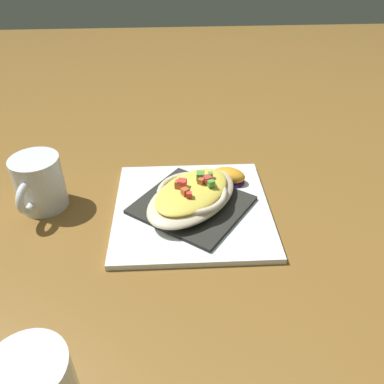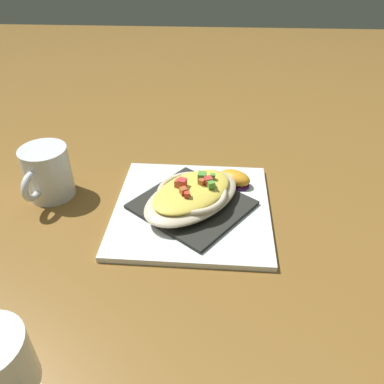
% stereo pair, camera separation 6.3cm
% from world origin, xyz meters
% --- Properties ---
extents(ground_plane, '(2.60, 2.60, 0.00)m').
position_xyz_m(ground_plane, '(0.00, 0.00, 0.00)').
color(ground_plane, brown).
extents(square_plate, '(0.26, 0.26, 0.01)m').
position_xyz_m(square_plate, '(0.00, 0.00, 0.01)').
color(square_plate, white).
rests_on(square_plate, ground_plane).
extents(folded_napkin, '(0.23, 0.23, 0.01)m').
position_xyz_m(folded_napkin, '(0.00, 0.00, 0.01)').
color(folded_napkin, '#282924').
rests_on(folded_napkin, square_plate).
extents(gratin_dish, '(0.21, 0.21, 0.05)m').
position_xyz_m(gratin_dish, '(0.00, 0.00, 0.04)').
color(gratin_dish, beige).
rests_on(gratin_dish, folded_napkin).
extents(orange_garnish, '(0.07, 0.06, 0.03)m').
position_xyz_m(orange_garnish, '(0.07, 0.07, 0.02)').
color(orange_garnish, '#451660').
rests_on(orange_garnish, square_plate).
extents(coffee_mug, '(0.08, 0.11, 0.09)m').
position_xyz_m(coffee_mug, '(-0.25, 0.03, 0.04)').
color(coffee_mug, white).
rests_on(coffee_mug, ground_plane).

